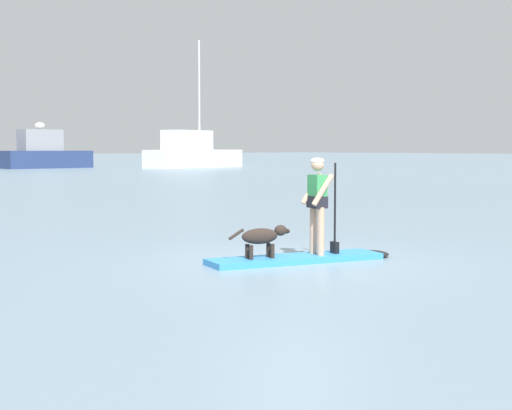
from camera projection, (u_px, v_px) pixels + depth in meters
name	position (u px, v px, depth m)	size (l,w,h in m)	color
ground_plane	(295.00, 262.00, 12.84)	(400.00, 400.00, 0.00)	gray
paddleboard	(307.00, 258.00, 12.93)	(3.38, 1.61, 0.10)	#338CD8
person_paddler	(318.00, 199.00, 12.94)	(0.67, 0.57, 1.64)	tan
dog	(263.00, 237.00, 12.55)	(1.08, 0.41, 0.53)	#2D231E
moored_boat_far_starboard	(45.00, 154.00, 70.54)	(8.14, 2.85, 4.20)	navy
moored_boat_center	(193.00, 153.00, 73.31)	(11.97, 5.62, 12.14)	white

